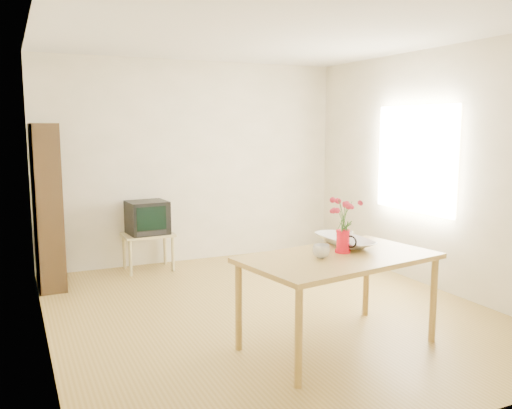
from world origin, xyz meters
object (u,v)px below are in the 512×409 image
table (339,264)px  television (147,217)px  pitcher (343,242)px  bowl (345,221)px  mug (321,251)px

table → television: 3.08m
pitcher → bowl: (0.16, 0.22, 0.12)m
mug → television: size_ratio=0.27×
pitcher → bowl: size_ratio=0.43×
table → mug: mug is taller
table → bowl: bowl is taller
mug → bowl: (0.42, 0.31, 0.16)m
table → mug: size_ratio=12.36×
table → bowl: bearing=40.3°
table → mug: 0.21m
mug → bowl: bowl is taller
bowl → television: bowl is taller
mug → pitcher: bearing=158.9°
mug → bowl: size_ratio=0.30×
mug → television: television is taller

